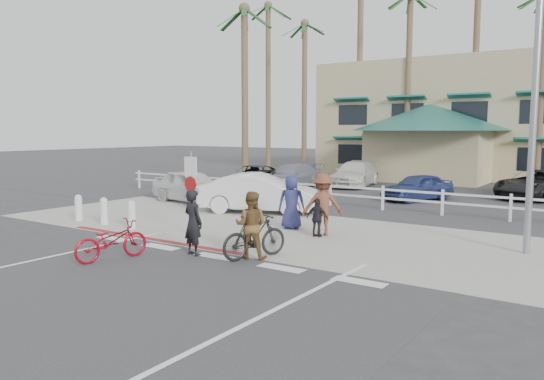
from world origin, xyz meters
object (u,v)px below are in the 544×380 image
Objects in this scene: bike_red at (111,241)px; sign_post at (192,190)px; car_white_sedan at (260,193)px; car_red_compact at (192,186)px; bike_black at (255,236)px.

sign_post is at bearing -70.30° from bike_red.
car_white_sedan is at bearing 101.92° from sign_post.
car_white_sedan reaches higher than bike_red.
car_white_sedan is at bearing -90.61° from car_red_compact.
car_red_compact is at bearing -18.50° from bike_black.
bike_red is at bearing 57.48° from bike_black.
sign_post reaches higher than car_red_compact.
bike_black is 0.40× the size of car_white_sedan.
car_white_sedan reaches higher than car_red_compact.
bike_black is 0.44× the size of car_red_compact.
car_red_compact is (-5.68, 9.01, 0.23)m from bike_red.
bike_red is 1.01× the size of bike_black.
car_red_compact is at bearing -43.98° from bike_red.
car_white_sedan is at bearing -34.99° from bike_black.
sign_post reaches higher than bike_black.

